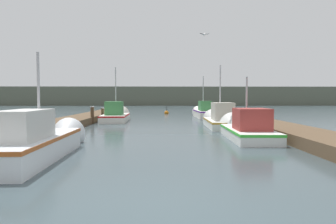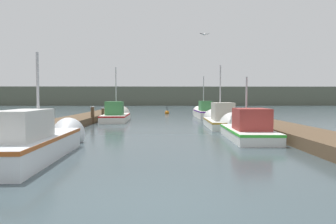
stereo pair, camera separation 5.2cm
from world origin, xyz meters
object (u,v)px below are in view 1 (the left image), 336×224
(fishing_boat_2, at_px, (219,119))
(channel_buoy, at_px, (167,113))
(fishing_boat_3, at_px, (116,115))
(mooring_piling_2, at_px, (103,114))
(fishing_boat_1, at_px, (244,128))
(mooring_piling_3, at_px, (92,115))
(fishing_boat_4, at_px, (203,112))
(fishing_boat_0, at_px, (41,141))
(mooring_piling_0, at_px, (207,110))
(seagull_lead, at_px, (204,34))
(mooring_piling_1, at_px, (110,112))

(fishing_boat_2, bearing_deg, channel_buoy, 103.91)
(fishing_boat_3, bearing_deg, mooring_piling_2, 163.81)
(fishing_boat_1, distance_m, mooring_piling_3, 11.23)
(fishing_boat_3, distance_m, mooring_piling_3, 2.86)
(fishing_boat_4, height_order, mooring_piling_2, fishing_boat_4)
(fishing_boat_0, distance_m, mooring_piling_0, 24.59)
(channel_buoy, distance_m, seagull_lead, 16.67)
(mooring_piling_1, height_order, channel_buoy, mooring_piling_1)
(fishing_boat_1, height_order, mooring_piling_0, fishing_boat_1)
(mooring_piling_1, bearing_deg, channel_buoy, 49.22)
(fishing_boat_0, xyz_separation_m, mooring_piling_2, (-1.05, 14.47, 0.01))
(fishing_boat_0, height_order, fishing_boat_3, fishing_boat_3)
(seagull_lead, bearing_deg, mooring_piling_1, -66.80)
(fishing_boat_1, relative_size, seagull_lead, 9.85)
(fishing_boat_3, distance_m, mooring_piling_2, 1.18)
(fishing_boat_0, distance_m, fishing_boat_3, 14.18)
(mooring_piling_0, bearing_deg, fishing_boat_2, -95.05)
(fishing_boat_4, bearing_deg, fishing_boat_2, -92.13)
(mooring_piling_0, relative_size, seagull_lead, 1.83)
(mooring_piling_0, distance_m, mooring_piling_1, 10.84)
(mooring_piling_3, bearing_deg, mooring_piling_0, 50.04)
(channel_buoy, bearing_deg, fishing_boat_1, -80.21)
(fishing_boat_4, xyz_separation_m, mooring_piling_0, (1.05, 4.71, 0.03))
(fishing_boat_1, distance_m, seagull_lead, 6.40)
(fishing_boat_0, xyz_separation_m, fishing_boat_4, (7.40, 18.39, -0.01))
(fishing_boat_2, height_order, seagull_lead, seagull_lead)
(fishing_boat_2, bearing_deg, fishing_boat_1, -85.83)
(fishing_boat_2, height_order, fishing_boat_3, fishing_boat_3)
(fishing_boat_1, height_order, mooring_piling_3, fishing_boat_1)
(mooring_piling_0, distance_m, mooring_piling_3, 14.98)
(fishing_boat_2, relative_size, mooring_piling_2, 5.49)
(fishing_boat_3, bearing_deg, fishing_boat_2, -35.78)
(fishing_boat_0, bearing_deg, channel_buoy, 78.79)
(mooring_piling_3, bearing_deg, fishing_boat_4, 38.33)
(mooring_piling_0, xyz_separation_m, mooring_piling_3, (-9.62, -11.48, 0.09))
(fishing_boat_0, bearing_deg, fishing_boat_2, 50.89)
(mooring_piling_3, bearing_deg, seagull_lead, -25.53)
(fishing_boat_1, relative_size, mooring_piling_1, 5.81)
(fishing_boat_3, relative_size, channel_buoy, 5.80)
(fishing_boat_1, distance_m, mooring_piling_1, 15.89)
(fishing_boat_2, bearing_deg, seagull_lead, -131.13)
(fishing_boat_0, distance_m, seagull_lead, 11.30)
(mooring_piling_2, bearing_deg, mooring_piling_3, -92.63)
(fishing_boat_0, distance_m, mooring_piling_1, 17.89)
(fishing_boat_0, xyz_separation_m, mooring_piling_3, (-1.18, 11.61, 0.11))
(fishing_boat_3, xyz_separation_m, mooring_piling_0, (8.36, 8.92, 0.09))
(fishing_boat_3, relative_size, fishing_boat_4, 0.93)
(channel_buoy, bearing_deg, mooring_piling_3, -113.40)
(fishing_boat_1, relative_size, mooring_piling_0, 5.37)
(fishing_boat_1, bearing_deg, channel_buoy, 101.59)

